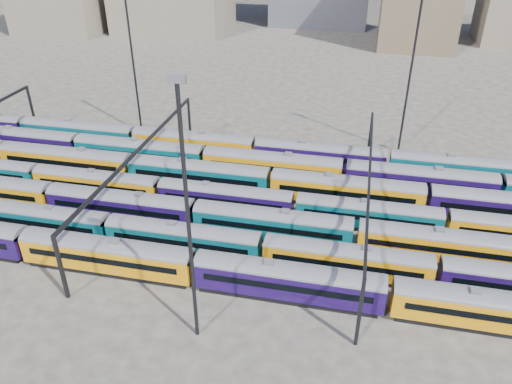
% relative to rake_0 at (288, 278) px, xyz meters
% --- Properties ---
extents(ground, '(500.00, 500.00, 0.00)m').
position_rel_rake_0_xyz_m(ground, '(-2.67, 15.00, -2.62)').
color(ground, '#3E3934').
rests_on(ground, ground).
extents(rake_0, '(141.69, 2.96, 4.98)m').
position_rel_rake_0_xyz_m(rake_0, '(0.00, 0.00, 0.00)').
color(rake_0, black).
rests_on(rake_0, ground).
extents(rake_1, '(94.17, 2.76, 4.63)m').
position_rel_rake_0_xyz_m(rake_1, '(5.73, 5.00, -0.18)').
color(rake_1, black).
rests_on(rake_1, ground).
extents(rake_2, '(119.22, 2.91, 4.89)m').
position_rel_rake_0_xyz_m(rake_2, '(-13.54, 10.00, -0.05)').
color(rake_2, black).
rests_on(rake_2, ground).
extents(rake_3, '(111.44, 2.72, 4.56)m').
position_rel_rake_0_xyz_m(rake_3, '(-20.24, 15.00, -0.22)').
color(rake_3, black).
rests_on(rake_3, ground).
extents(rake_4, '(146.33, 3.06, 5.15)m').
position_rel_rake_0_xyz_m(rake_4, '(-16.24, 20.00, 0.09)').
color(rake_4, black).
rests_on(rake_4, ground).
extents(rake_5, '(125.84, 3.07, 5.17)m').
position_rel_rake_0_xyz_m(rake_5, '(-16.98, 25.00, 0.10)').
color(rake_5, black).
rests_on(rake_5, ground).
extents(rake_6, '(142.58, 2.98, 5.01)m').
position_rel_rake_0_xyz_m(rake_6, '(-20.41, 30.00, 0.02)').
color(rake_6, black).
rests_on(rake_6, ground).
extents(gantry_1, '(0.35, 40.35, 8.03)m').
position_rel_rake_0_xyz_m(gantry_1, '(-22.67, 15.00, 4.17)').
color(gantry_1, black).
rests_on(gantry_1, ground).
extents(gantry_2, '(0.35, 40.35, 8.03)m').
position_rel_rake_0_xyz_m(gantry_2, '(7.33, 15.00, 4.17)').
color(gantry_2, black).
rests_on(gantry_2, ground).
extents(mast_1, '(1.40, 0.50, 25.60)m').
position_rel_rake_0_xyz_m(mast_1, '(-32.67, 37.00, 11.35)').
color(mast_1, black).
rests_on(mast_1, ground).
extents(mast_2, '(1.40, 0.50, 25.60)m').
position_rel_rake_0_xyz_m(mast_2, '(-7.67, -7.00, 11.35)').
color(mast_2, black).
rests_on(mast_2, ground).
extents(mast_3, '(1.40, 0.50, 25.60)m').
position_rel_rake_0_xyz_m(mast_3, '(12.33, 39.00, 11.35)').
color(mast_3, black).
rests_on(mast_3, ground).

